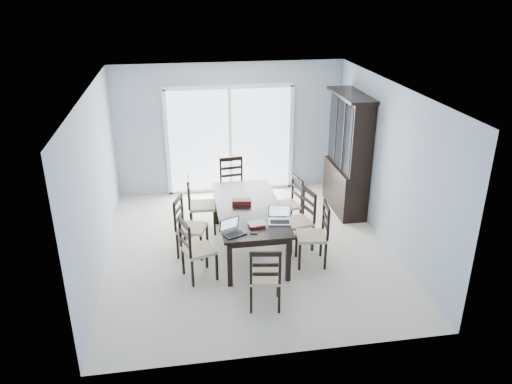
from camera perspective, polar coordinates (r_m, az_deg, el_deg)
floor at (r=8.15m, az=-0.82°, el=-6.49°), size 5.00×5.00×0.00m
ceiling at (r=7.22m, az=-0.93°, el=11.73°), size 5.00×5.00×0.00m
back_wall at (r=9.94m, az=-3.01°, el=7.20°), size 4.50×0.02×2.60m
wall_left at (r=7.62m, az=-17.86°, el=0.98°), size 0.02×5.00×2.60m
wall_right at (r=8.20m, az=14.89°, el=2.91°), size 0.02×5.00×2.60m
balcony at (r=11.32m, az=-3.45°, el=2.00°), size 4.50×2.00×0.10m
railing at (r=12.06m, az=-4.02°, el=6.36°), size 4.50×0.06×1.10m
dining_table at (r=7.84m, az=-0.84°, el=-2.21°), size 1.00×2.20×0.75m
china_hutch at (r=9.28m, az=10.45°, el=4.19°), size 0.50×1.38×2.20m
sliding_door at (r=9.98m, az=-2.97°, el=5.99°), size 2.52×0.05×2.18m
chair_left_near at (r=7.16m, az=-7.28°, el=-5.85°), size 0.54×0.53×1.10m
chair_left_mid at (r=7.83m, az=-8.04°, el=-3.18°), size 0.54×0.53×1.11m
chair_left_far at (r=8.50m, az=-6.88°, el=-0.72°), size 0.47×0.46×1.16m
chair_right_near at (r=7.54m, az=7.11°, el=-4.07°), size 0.49×0.47×1.14m
chair_right_mid at (r=7.98m, az=5.34°, el=-2.43°), size 0.52×0.52×1.13m
chair_right_far at (r=8.60m, az=4.08°, el=-0.62°), size 0.49×0.49×1.08m
chair_end_near at (r=6.49m, az=1.05°, el=-9.13°), size 0.46×0.47×1.07m
chair_end_far at (r=9.21m, az=-2.69°, el=1.45°), size 0.50×0.51×1.18m
laptop_dark at (r=6.97m, az=-2.53°, el=-4.47°), size 0.37×0.32×0.21m
laptop_silver at (r=7.29m, az=2.73°, el=-3.11°), size 0.37×0.29×0.23m
book_stack at (r=7.21m, az=0.07°, el=-3.72°), size 0.28×0.23×0.04m
cell_phone at (r=7.01m, az=-0.28°, el=-4.71°), size 0.12×0.07×0.01m
game_box at (r=7.89m, az=-1.65°, el=-1.12°), size 0.32×0.19×0.08m
hot_tub at (r=11.07m, az=-4.58°, el=4.54°), size 2.00×1.80×1.01m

